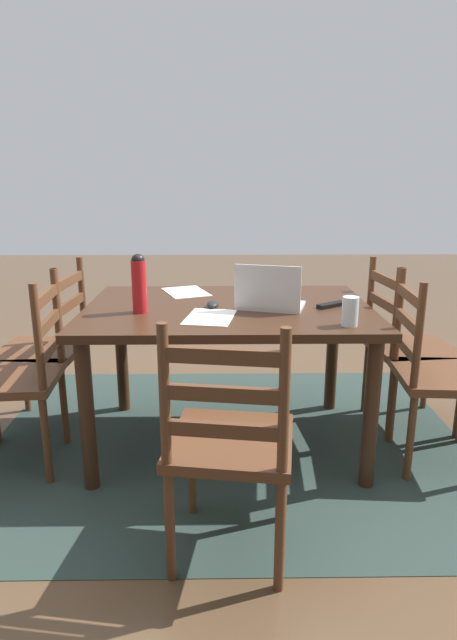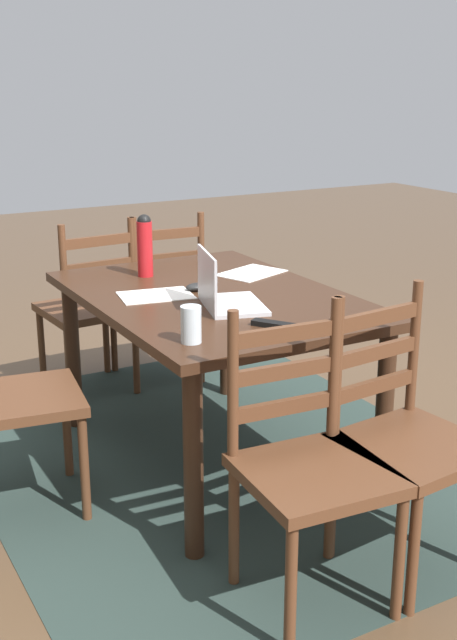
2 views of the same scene
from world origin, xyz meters
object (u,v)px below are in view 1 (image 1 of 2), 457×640
drinking_glass (350,311)px  computer_mouse (213,304)px  chair_right_far (20,376)px  laptop (269,298)px  chair_far_head (230,444)px  dining_table (228,324)px  chair_left_far (435,374)px  tv_remote (332,305)px  chair_right_near (46,350)px  chair_left_near (407,348)px  water_bottle (139,282)px

drinking_glass → computer_mouse: size_ratio=1.29×
chair_right_far → laptop: laptop is taller
chair_right_far → chair_far_head: bearing=146.0°
dining_table → laptop: size_ratio=3.87×
laptop → chair_far_head: bearing=75.6°
chair_left_far → chair_far_head: 1.21m
chair_right_far → tv_remote: (-1.52, -0.17, 0.30)m
chair_left_far → chair_right_near: bearing=-11.0°
chair_left_far → computer_mouse: size_ratio=9.50×
dining_table → chair_far_head: 0.89m
chair_far_head → chair_right_far: size_ratio=1.00×
chair_left_near → water_bottle: (1.43, 0.31, 0.44)m
dining_table → chair_right_far: (1.00, 0.20, -0.20)m
chair_left_far → chair_right_near: (2.01, -0.39, 0.00)m
chair_left_far → water_bottle: size_ratio=3.37×
chair_right_near → drinking_glass: size_ratio=7.38×
dining_table → chair_right_far: chair_right_far is taller
computer_mouse → chair_left_near: bearing=-163.7°
chair_far_head → drinking_glass: chair_far_head is taller
chair_left_near → drinking_glass: (0.48, 0.56, 0.36)m
computer_mouse → chair_right_far: bearing=14.2°
water_bottle → chair_right_near: bearing=-28.6°
water_bottle → computer_mouse: bearing=-166.1°
chair_left_near → laptop: 0.91m
chair_right_far → computer_mouse: 0.99m
laptop → computer_mouse: size_ratio=3.69×
chair_left_near → tv_remote: size_ratio=5.59×
dining_table → tv_remote: bearing=177.4°
chair_left_near → chair_right_far: bearing=11.0°
tv_remote → dining_table: bearing=-126.4°
chair_right_far → chair_right_near: bearing=-90.0°
chair_far_head → chair_right_far: (1.00, -0.67, 0.00)m
dining_table → tv_remote: size_ratio=8.40×
laptop → chair_right_near: bearing=-12.3°
chair_left_far → chair_right_far: size_ratio=1.00×
chair_far_head → tv_remote: bearing=-121.8°
chair_far_head → water_bottle: water_bottle is taller
dining_table → laptop: 0.26m
tv_remote → chair_left_far: bearing=36.7°
drinking_glass → computer_mouse: drinking_glass is taller
dining_table → water_bottle: water_bottle is taller
chair_far_head → chair_left_near: (-1.01, -1.06, 0.00)m
dining_table → drinking_glass: bearing=145.2°
chair_right_near → laptop: bearing=167.7°
chair_left_far → chair_right_near: same height
chair_right_near → laptop: (-1.20, 0.26, 0.35)m
dining_table → computer_mouse: 0.14m
chair_far_head → chair_right_near: 1.46m
chair_left_near → laptop: bearing=18.0°
dining_table → chair_left_near: size_ratio=1.50×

